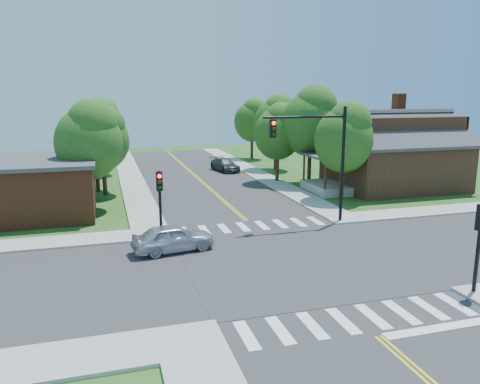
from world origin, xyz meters
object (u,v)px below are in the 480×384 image
object	(u,v)px
signal_pole_nw	(160,191)
car_dgrey	(225,165)
signal_mast_ne	(318,146)
house_ne	(394,149)
car_silver	(173,238)

from	to	relation	value
signal_pole_nw	car_dgrey	size ratio (longest dim) A/B	0.81
signal_mast_ne	house_ne	world-z (taller)	signal_mast_ne
signal_pole_nw	house_ne	world-z (taller)	house_ne
house_ne	car_silver	world-z (taller)	house_ne
signal_mast_ne	car_silver	size ratio (longest dim) A/B	1.65
signal_mast_ne	car_dgrey	world-z (taller)	signal_mast_ne
signal_mast_ne	car_silver	xyz separation A→B (m)	(-9.21, -2.59, -4.14)
car_dgrey	car_silver	bearing A→B (deg)	-122.35
signal_mast_ne	signal_pole_nw	size ratio (longest dim) A/B	1.89
car_silver	car_dgrey	size ratio (longest dim) A/B	0.93
car_silver	car_dgrey	distance (m)	24.99
signal_mast_ne	car_dgrey	distance (m)	21.23
signal_mast_ne	signal_pole_nw	world-z (taller)	signal_mast_ne
signal_mast_ne	house_ne	xyz separation A→B (m)	(11.19, 8.65, -1.52)
signal_pole_nw	house_ne	distance (m)	22.45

